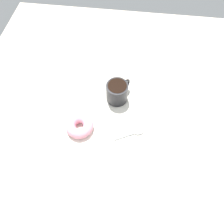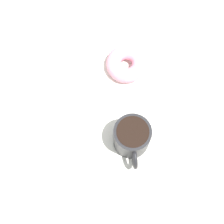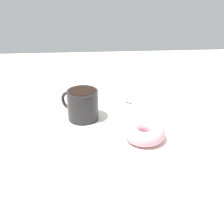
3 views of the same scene
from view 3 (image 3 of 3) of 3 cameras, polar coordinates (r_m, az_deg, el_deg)
name	(u,v)px [view 3 (image 3 of 3)]	position (r cm, az deg, el deg)	size (l,w,h in cm)	color
ground_plane	(101,119)	(85.08, -1.98, -1.24)	(120.00, 120.00, 2.00)	beige
napkin	(112,119)	(82.39, 0.00, -1.33)	(34.56, 34.56, 0.30)	white
coffee_cup	(82,104)	(81.24, -5.48, 1.48)	(8.52, 10.09, 7.95)	black
donut	(145,133)	(73.14, 5.97, -3.77)	(9.65, 9.65, 3.54)	pink
spoon	(131,102)	(90.84, 3.54, 1.88)	(10.72, 6.38, 0.90)	silver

